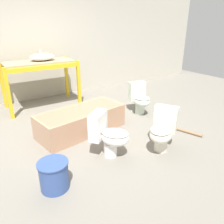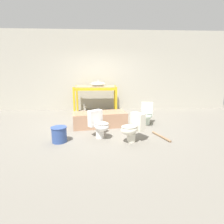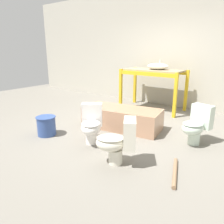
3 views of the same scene
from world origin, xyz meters
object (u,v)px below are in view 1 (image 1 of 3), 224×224
(toilet_near, at_px, (108,135))
(toilet_extra, at_px, (163,130))
(sink_basin, at_px, (42,57))
(bathtub_main, at_px, (81,119))
(bucket_white, at_px, (54,175))
(toilet_far, at_px, (140,98))

(toilet_near, height_order, toilet_extra, same)
(sink_basin, bearing_deg, bathtub_main, -87.30)
(sink_basin, relative_size, toilet_near, 0.84)
(bucket_white, bearing_deg, toilet_extra, -2.27)
(toilet_near, height_order, toilet_far, same)
(toilet_near, xyz_separation_m, bucket_white, (-0.91, -0.25, -0.15))
(toilet_near, relative_size, toilet_far, 1.00)
(sink_basin, height_order, bathtub_main, sink_basin)
(toilet_far, relative_size, bucket_white, 1.83)
(toilet_extra, bearing_deg, toilet_far, 121.76)
(toilet_near, relative_size, bucket_white, 1.83)
(toilet_near, distance_m, toilet_extra, 0.83)
(sink_basin, xyz_separation_m, bathtub_main, (0.08, -1.71, -0.89))
(bathtub_main, relative_size, bucket_white, 4.54)
(bucket_white, bearing_deg, sink_basin, 73.78)
(toilet_far, height_order, toilet_extra, same)
(bathtub_main, distance_m, toilet_near, 0.92)
(toilet_near, xyz_separation_m, toilet_extra, (0.77, -0.32, 0.00))
(toilet_extra, bearing_deg, bucket_white, -123.93)
(toilet_far, bearing_deg, bucket_white, -137.57)
(toilet_near, bearing_deg, sink_basin, 54.99)
(bucket_white, bearing_deg, toilet_far, 28.32)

